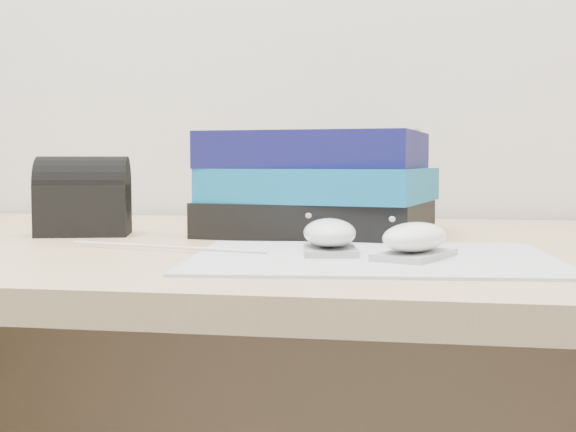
% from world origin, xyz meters
% --- Properties ---
extents(desk, '(1.60, 0.80, 0.73)m').
position_xyz_m(desk, '(0.00, 1.64, 0.50)').
color(desk, tan).
rests_on(desk, ground).
extents(mousepad, '(0.38, 0.31, 0.00)m').
position_xyz_m(mousepad, '(0.01, 1.41, 0.73)').
color(mousepad, '#97969E').
rests_on(mousepad, desk).
extents(mouse_rear, '(0.07, 0.11, 0.04)m').
position_xyz_m(mouse_rear, '(-0.04, 1.43, 0.75)').
color(mouse_rear, '#9B9B9D').
rests_on(mouse_rear, mousepad).
extents(mouse_front, '(0.09, 0.11, 0.04)m').
position_xyz_m(mouse_front, '(0.05, 1.40, 0.75)').
color(mouse_front, '#ACACAF').
rests_on(mouse_front, mousepad).
extents(usb_cable, '(0.24, 0.06, 0.00)m').
position_xyz_m(usb_cable, '(-0.22, 1.44, 0.73)').
color(usb_cable, silver).
rests_on(usb_cable, mousepad).
extents(book_stack, '(0.31, 0.26, 0.14)m').
position_xyz_m(book_stack, '(-0.08, 1.66, 0.80)').
color(book_stack, black).
rests_on(book_stack, desk).
extents(pouch, '(0.13, 0.11, 0.10)m').
position_xyz_m(pouch, '(-0.38, 1.60, 0.78)').
color(pouch, black).
rests_on(pouch, desk).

